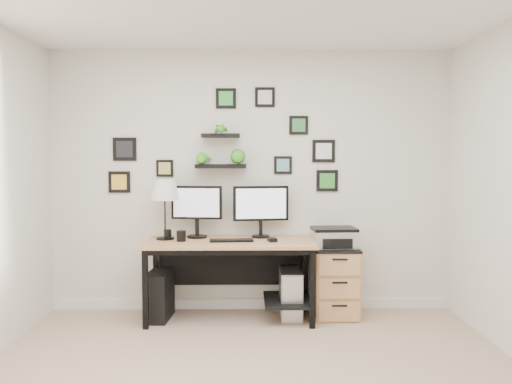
{
  "coord_description": "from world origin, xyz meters",
  "views": [
    {
      "loc": [
        -0.04,
        -3.71,
        1.59
      ],
      "look_at": [
        0.05,
        1.83,
        1.2
      ],
      "focal_mm": 40.0,
      "sensor_mm": 36.0,
      "label": 1
    }
  ],
  "objects_px": {
    "monitor_left": "(197,207)",
    "mug": "(181,236)",
    "monitor_right": "(261,207)",
    "file_cabinet": "(335,282)",
    "printer": "(334,237)",
    "pc_tower_grey": "(291,294)",
    "desk": "(234,253)",
    "table_lamp": "(165,191)",
    "pc_tower_black": "(159,295)"
  },
  "relations": [
    {
      "from": "desk",
      "to": "pc_tower_grey",
      "type": "height_order",
      "value": "desk"
    },
    {
      "from": "monitor_right",
      "to": "pc_tower_black",
      "type": "height_order",
      "value": "monitor_right"
    },
    {
      "from": "mug",
      "to": "pc_tower_grey",
      "type": "bearing_deg",
      "value": 2.98
    },
    {
      "from": "mug",
      "to": "table_lamp",
      "type": "bearing_deg",
      "value": 143.23
    },
    {
      "from": "pc_tower_black",
      "to": "mug",
      "type": "bearing_deg",
      "value": -2.84
    },
    {
      "from": "monitor_left",
      "to": "pc_tower_grey",
      "type": "distance_m",
      "value": 1.23
    },
    {
      "from": "pc_tower_grey",
      "to": "mug",
      "type": "bearing_deg",
      "value": -177.02
    },
    {
      "from": "monitor_left",
      "to": "mug",
      "type": "relative_size",
      "value": 5.12
    },
    {
      "from": "desk",
      "to": "monitor_right",
      "type": "xyz_separation_m",
      "value": [
        0.26,
        0.18,
        0.43
      ]
    },
    {
      "from": "table_lamp",
      "to": "file_cabinet",
      "type": "distance_m",
      "value": 1.86
    },
    {
      "from": "desk",
      "to": "mug",
      "type": "relative_size",
      "value": 16.07
    },
    {
      "from": "pc_tower_black",
      "to": "file_cabinet",
      "type": "height_order",
      "value": "file_cabinet"
    },
    {
      "from": "monitor_left",
      "to": "printer",
      "type": "relative_size",
      "value": 1.17
    },
    {
      "from": "desk",
      "to": "monitor_right",
      "type": "relative_size",
      "value": 2.93
    },
    {
      "from": "desk",
      "to": "monitor_right",
      "type": "distance_m",
      "value": 0.53
    },
    {
      "from": "pc_tower_grey",
      "to": "file_cabinet",
      "type": "distance_m",
      "value": 0.45
    },
    {
      "from": "file_cabinet",
      "to": "printer",
      "type": "bearing_deg",
      "value": 145.19
    },
    {
      "from": "pc_tower_grey",
      "to": "table_lamp",
      "type": "bearing_deg",
      "value": 176.6
    },
    {
      "from": "monitor_right",
      "to": "mug",
      "type": "xyz_separation_m",
      "value": [
        -0.76,
        -0.23,
        -0.25
      ]
    },
    {
      "from": "table_lamp",
      "to": "desk",
      "type": "bearing_deg",
      "value": -6.86
    },
    {
      "from": "monitor_right",
      "to": "pc_tower_grey",
      "type": "bearing_deg",
      "value": -31.31
    },
    {
      "from": "desk",
      "to": "monitor_left",
      "type": "xyz_separation_m",
      "value": [
        -0.36,
        0.17,
        0.42
      ]
    },
    {
      "from": "monitor_left",
      "to": "pc_tower_black",
      "type": "distance_m",
      "value": 0.91
    },
    {
      "from": "desk",
      "to": "pc_tower_black",
      "type": "height_order",
      "value": "desk"
    },
    {
      "from": "mug",
      "to": "pc_tower_grey",
      "type": "xyz_separation_m",
      "value": [
        1.04,
        0.05,
        -0.57
      ]
    },
    {
      "from": "pc_tower_black",
      "to": "pc_tower_grey",
      "type": "height_order",
      "value": "pc_tower_grey"
    },
    {
      "from": "desk",
      "to": "pc_tower_black",
      "type": "xyz_separation_m",
      "value": [
        -0.71,
        -0.02,
        -0.4
      ]
    },
    {
      "from": "table_lamp",
      "to": "printer",
      "type": "xyz_separation_m",
      "value": [
        1.63,
        -0.01,
        -0.45
      ]
    },
    {
      "from": "desk",
      "to": "file_cabinet",
      "type": "distance_m",
      "value": 1.03
    },
    {
      "from": "monitor_right",
      "to": "pc_tower_grey",
      "type": "relative_size",
      "value": 1.18
    },
    {
      "from": "printer",
      "to": "mug",
      "type": "bearing_deg",
      "value": -175.51
    },
    {
      "from": "mug",
      "to": "pc_tower_black",
      "type": "distance_m",
      "value": 0.61
    },
    {
      "from": "table_lamp",
      "to": "pc_tower_grey",
      "type": "bearing_deg",
      "value": -3.4
    },
    {
      "from": "desk",
      "to": "pc_tower_grey",
      "type": "bearing_deg",
      "value": 0.84
    },
    {
      "from": "desk",
      "to": "file_cabinet",
      "type": "height_order",
      "value": "desk"
    },
    {
      "from": "desk",
      "to": "table_lamp",
      "type": "relative_size",
      "value": 2.78
    },
    {
      "from": "mug",
      "to": "file_cabinet",
      "type": "height_order",
      "value": "mug"
    },
    {
      "from": "mug",
      "to": "monitor_left",
      "type": "bearing_deg",
      "value": 59.25
    },
    {
      "from": "desk",
      "to": "mug",
      "type": "xyz_separation_m",
      "value": [
        -0.49,
        -0.05,
        0.17
      ]
    },
    {
      "from": "monitor_right",
      "to": "file_cabinet",
      "type": "distance_m",
      "value": 1.02
    },
    {
      "from": "monitor_left",
      "to": "table_lamp",
      "type": "distance_m",
      "value": 0.35
    },
    {
      "from": "monitor_left",
      "to": "monitor_right",
      "type": "distance_m",
      "value": 0.63
    },
    {
      "from": "desk",
      "to": "monitor_left",
      "type": "height_order",
      "value": "monitor_left"
    },
    {
      "from": "mug",
      "to": "printer",
      "type": "xyz_separation_m",
      "value": [
        1.46,
        0.11,
        -0.03
      ]
    },
    {
      "from": "pc_tower_black",
      "to": "file_cabinet",
      "type": "relative_size",
      "value": 0.68
    },
    {
      "from": "monitor_left",
      "to": "pc_tower_black",
      "type": "bearing_deg",
      "value": -151.34
    },
    {
      "from": "printer",
      "to": "file_cabinet",
      "type": "bearing_deg",
      "value": -34.81
    },
    {
      "from": "table_lamp",
      "to": "mug",
      "type": "relative_size",
      "value": 5.79
    },
    {
      "from": "monitor_left",
      "to": "monitor_right",
      "type": "relative_size",
      "value": 0.93
    },
    {
      "from": "table_lamp",
      "to": "pc_tower_black",
      "type": "relative_size",
      "value": 1.27
    }
  ]
}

